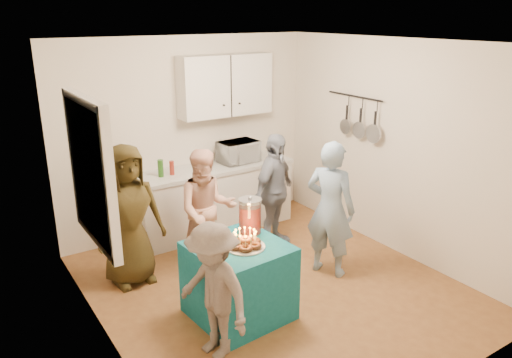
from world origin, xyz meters
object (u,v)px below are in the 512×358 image
microwave (238,152)px  woman_back_left (128,215)px  punch_jar (250,217)px  woman_back_right (274,192)px  woman_back_center (207,210)px  child_near_left (213,291)px  party_table (239,281)px  man_birthday (330,209)px  counter (214,200)px

microwave → woman_back_left: bearing=-162.9°
punch_jar → woman_back_right: woman_back_right is taller
woman_back_center → woman_back_right: (0.97, 0.03, 0.02)m
woman_back_right → child_near_left: (-1.68, -1.47, -0.12)m
party_table → woman_back_left: 1.44m
punch_jar → woman_back_left: 1.38m
punch_jar → child_near_left: 0.98m
punch_jar → woman_back_left: (-0.90, 1.03, -0.14)m
man_birthday → woman_back_left: 2.22m
microwave → woman_back_right: 0.92m
counter → woman_back_left: size_ratio=1.39×
party_table → child_near_left: 0.67m
microwave → woman_back_center: woman_back_center is taller
woman_back_left → woman_back_center: size_ratio=1.10×
party_table → woman_back_center: woman_back_center is taller
woman_back_center → man_birthday: bearing=-18.5°
counter → woman_back_center: bearing=-122.7°
woman_back_center → punch_jar: bearing=-67.7°
man_birthday → woman_back_right: 0.92m
microwave → woman_back_left: (-1.84, -0.73, -0.27)m
party_table → woman_back_center: (0.22, 1.06, 0.34)m
microwave → woman_back_center: size_ratio=0.37×
punch_jar → party_table: bearing=-143.8°
man_birthday → microwave: bearing=-21.8°
woman_back_left → microwave: bearing=18.9°
counter → child_near_left: child_near_left is taller
microwave → woman_back_right: bearing=-94.9°
microwave → counter: bearing=175.6°
woman_back_left → woman_back_right: woman_back_left is taller
party_table → woman_back_left: (-0.65, 1.22, 0.41)m
party_table → woman_back_right: bearing=42.4°
man_birthday → child_near_left: bearing=81.8°
woman_back_center → child_near_left: bearing=-95.8°
counter → party_table: 2.11m
party_table → child_near_left: (-0.49, -0.39, 0.24)m
woman_back_right → party_table: bearing=-164.3°
counter → woman_back_center: (-0.57, -0.89, 0.29)m
microwave → woman_back_left: size_ratio=0.33×
party_table → woman_back_center: size_ratio=0.59×
counter → woman_back_center: woman_back_center is taller
punch_jar → woman_back_center: size_ratio=0.24×
woman_back_left → woman_back_center: bearing=-13.3°
counter → punch_jar: bearing=-107.1°
microwave → punch_jar: microwave is taller
punch_jar → woman_back_left: size_ratio=0.22×
counter → woman_back_right: woman_back_right is taller
punch_jar → woman_back_center: woman_back_center is taller
child_near_left → punch_jar: bearing=116.1°
woman_back_center → child_near_left: size_ratio=1.15×
counter → woman_back_center: size_ratio=1.54×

